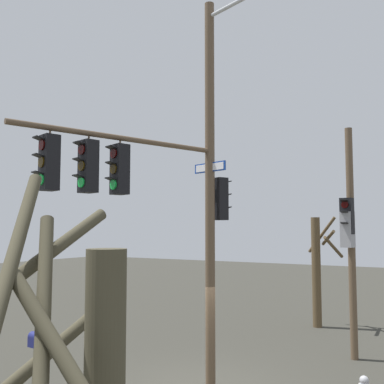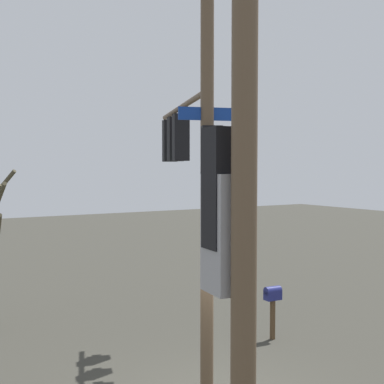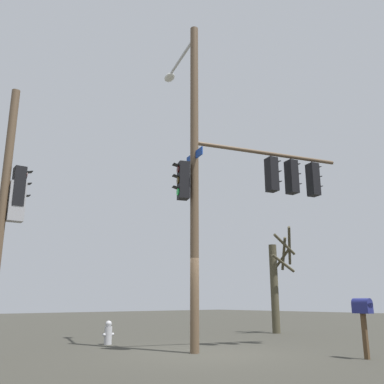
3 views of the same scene
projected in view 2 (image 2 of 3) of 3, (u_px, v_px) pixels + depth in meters
main_signal_pole_assembly at (189, 129)px, 10.57m from camera, size 5.50×4.45×9.88m
secondary_pole_assembly at (236, 250)px, 4.52m from camera, size 0.77×0.39×7.11m
mailbox at (273, 298)px, 13.50m from camera, size 0.28×0.46×1.41m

